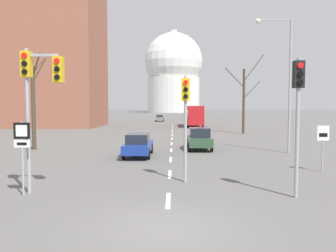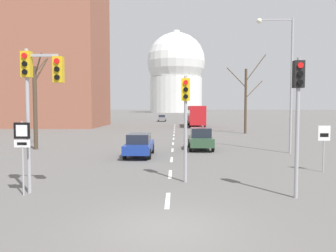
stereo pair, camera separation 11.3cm
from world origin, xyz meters
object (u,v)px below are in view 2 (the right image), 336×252
at_px(street_lamp_right, 285,72).
at_px(city_bus, 196,114).
at_px(sedan_near_right, 162,118).
at_px(speed_limit_sign, 324,140).
at_px(sedan_mid_centre, 201,139).
at_px(traffic_signal_centre_tall, 186,108).
at_px(traffic_signal_near_left, 38,85).
at_px(route_sign_post, 22,145).
at_px(sedan_near_left, 139,145).
at_px(traffic_signal_near_right, 298,101).

height_order(street_lamp_right, city_bus, street_lamp_right).
xyz_separation_m(street_lamp_right, sedan_near_right, (-11.03, 52.03, -4.98)).
distance_m(speed_limit_sign, sedan_mid_centre, 10.30).
height_order(traffic_signal_centre_tall, sedan_mid_centre, traffic_signal_centre_tall).
relative_size(sedan_near_right, sedan_mid_centre, 0.96).
bearing_deg(speed_limit_sign, traffic_signal_near_left, -160.88).
height_order(speed_limit_sign, street_lamp_right, street_lamp_right).
xyz_separation_m(traffic_signal_centre_tall, route_sign_post, (-6.09, -2.34, -1.34)).
bearing_deg(sedan_near_left, route_sign_post, -108.13).
xyz_separation_m(sedan_near_right, city_bus, (6.67, -19.91, 1.26)).
bearing_deg(city_bus, speed_limit_sign, -83.97).
height_order(traffic_signal_centre_tall, sedan_near_right, traffic_signal_centre_tall).
height_order(street_lamp_right, sedan_mid_centre, street_lamp_right).
bearing_deg(city_bus, traffic_signal_near_right, -88.67).
relative_size(traffic_signal_centre_tall, sedan_mid_centre, 1.14).
bearing_deg(street_lamp_right, route_sign_post, -139.16).
bearing_deg(street_lamp_right, city_bus, 97.73).
bearing_deg(city_bus, traffic_signal_centre_tall, -94.04).
height_order(sedan_near_right, sedan_mid_centre, sedan_mid_centre).
bearing_deg(sedan_near_left, speed_limit_sign, -27.18).
bearing_deg(sedan_near_left, sedan_mid_centre, 39.22).
relative_size(traffic_signal_near_left, sedan_mid_centre, 1.35).
xyz_separation_m(traffic_signal_near_left, traffic_signal_near_right, (9.54, -0.41, -0.62)).
height_order(sedan_near_right, city_bus, city_bus).
bearing_deg(traffic_signal_near_right, street_lamp_right, 73.94).
xyz_separation_m(traffic_signal_near_right, sedan_near_left, (-6.81, 9.88, -2.72)).
bearing_deg(street_lamp_right, speed_limit_sign, -92.07).
xyz_separation_m(traffic_signal_near_right, city_bus, (-1.01, 43.75, -1.46)).
distance_m(sedan_near_left, city_bus, 34.38).
bearing_deg(speed_limit_sign, street_lamp_right, 87.93).
xyz_separation_m(street_lamp_right, city_bus, (-4.36, 32.12, -3.73)).
relative_size(speed_limit_sign, street_lamp_right, 0.25).
distance_m(traffic_signal_centre_tall, speed_limit_sign, 7.60).
bearing_deg(street_lamp_right, sedan_near_left, -170.24).
bearing_deg(traffic_signal_near_right, speed_limit_sign, 57.11).
bearing_deg(route_sign_post, street_lamp_right, 40.84).
relative_size(sedan_near_right, city_bus, 0.36).
xyz_separation_m(traffic_signal_near_right, route_sign_post, (-10.02, 0.07, -1.61)).
xyz_separation_m(traffic_signal_near_left, route_sign_post, (-0.48, -0.34, -2.23)).
bearing_deg(traffic_signal_near_left, sedan_mid_centre, 61.47).
distance_m(traffic_signal_near_left, traffic_signal_centre_tall, 6.02).
bearing_deg(sedan_mid_centre, city_bus, 87.26).
bearing_deg(street_lamp_right, traffic_signal_near_left, -138.97).
bearing_deg(sedan_near_right, speed_limit_sign, -79.62).
bearing_deg(traffic_signal_near_left, speed_limit_sign, 19.12).
bearing_deg(traffic_signal_centre_tall, street_lamp_right, 51.70).
relative_size(sedan_near_left, sedan_mid_centre, 1.10).
relative_size(traffic_signal_near_left, city_bus, 0.51).
distance_m(street_lamp_right, sedan_near_left, 11.45).
bearing_deg(traffic_signal_centre_tall, sedan_mid_centre, 82.41).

